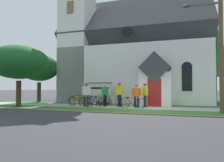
# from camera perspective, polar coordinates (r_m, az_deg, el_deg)

# --- Properties ---
(ground) EXTENTS (140.00, 140.00, 0.00)m
(ground) POSITION_cam_1_polar(r_m,az_deg,el_deg) (17.34, 11.58, -6.45)
(ground) COLOR #333335
(sidewalk_slab) EXTENTS (32.00, 2.09, 0.01)m
(sidewalk_slab) POSITION_cam_1_polar(r_m,az_deg,el_deg) (15.17, 1.70, -7.16)
(sidewalk_slab) COLOR #A8A59E
(sidewalk_slab) RESTS_ON ground
(grass_verge) EXTENTS (32.00, 1.95, 0.01)m
(grass_verge) POSITION_cam_1_polar(r_m,az_deg,el_deg) (13.25, -0.73, -7.97)
(grass_verge) COLOR #38722D
(grass_verge) RESTS_ON ground
(church_lawn) EXTENTS (24.00, 1.66, 0.01)m
(church_lawn) POSITION_cam_1_polar(r_m,az_deg,el_deg) (16.97, 3.46, -6.57)
(church_lawn) COLOR #38722D
(church_lawn) RESTS_ON ground
(curb_paint_stripe) EXTENTS (28.00, 0.16, 0.01)m
(curb_paint_stripe) POSITION_cam_1_polar(r_m,az_deg,el_deg) (12.19, -2.42, -8.53)
(curb_paint_stripe) COLOR yellow
(curb_paint_stripe) RESTS_ON ground
(church_building) EXTENTS (14.41, 10.21, 12.47)m
(church_building) POSITION_cam_1_polar(r_m,az_deg,el_deg) (21.86, 5.40, 6.68)
(church_building) COLOR white
(church_building) RESTS_ON ground
(church_sign) EXTENTS (2.18, 0.22, 1.86)m
(church_sign) POSITION_cam_1_polar(r_m,az_deg,el_deg) (17.70, -3.41, -2.37)
(church_sign) COLOR slate
(church_sign) RESTS_ON ground
(flower_bed) EXTENTS (1.93, 1.93, 0.34)m
(flower_bed) POSITION_cam_1_polar(r_m,az_deg,el_deg) (17.56, -3.68, -6.14)
(flower_bed) COLOR #382319
(flower_bed) RESTS_ON ground
(bicycle_orange) EXTENTS (1.74, 0.10, 0.77)m
(bicycle_orange) POSITION_cam_1_polar(r_m,az_deg,el_deg) (16.15, -5.59, -5.54)
(bicycle_orange) COLOR black
(bicycle_orange) RESTS_ON ground
(bicycle_green) EXTENTS (1.62, 0.64, 0.79)m
(bicycle_green) POSITION_cam_1_polar(r_m,az_deg,el_deg) (15.56, 0.47, -5.69)
(bicycle_green) COLOR black
(bicycle_green) RESTS_ON ground
(bicycle_red) EXTENTS (1.74, 0.43, 0.80)m
(bicycle_red) POSITION_cam_1_polar(r_m,az_deg,el_deg) (15.94, -9.63, -5.54)
(bicycle_red) COLOR black
(bicycle_red) RESTS_ON ground
(bicycle_yellow) EXTENTS (1.80, 0.33, 0.80)m
(bicycle_yellow) POSITION_cam_1_polar(r_m,az_deg,el_deg) (14.28, 5.66, -5.99)
(bicycle_yellow) COLOR black
(bicycle_yellow) RESTS_ON ground
(bicycle_blue) EXTENTS (1.72, 0.49, 0.81)m
(bicycle_blue) POSITION_cam_1_polar(r_m,az_deg,el_deg) (16.96, -9.60, -5.29)
(bicycle_blue) COLOR black
(bicycle_blue) RESTS_ON ground
(bicycle_silver) EXTENTS (1.64, 0.56, 0.80)m
(bicycle_silver) POSITION_cam_1_polar(r_m,az_deg,el_deg) (15.17, -4.52, -5.80)
(bicycle_silver) COLOR black
(bicycle_silver) RESTS_ON ground
(cyclist_in_white_jersey) EXTENTS (0.60, 0.47, 1.74)m
(cyclist_in_white_jersey) POSITION_cam_1_polar(r_m,az_deg,el_deg) (15.38, -7.14, -3.24)
(cyclist_in_white_jersey) COLOR #2D2D33
(cyclist_in_white_jersey) RESTS_ON ground
(cyclist_in_orange_jersey) EXTENTS (0.64, 0.30, 1.61)m
(cyclist_in_orange_jersey) POSITION_cam_1_polar(r_m,az_deg,el_deg) (14.74, 6.81, -3.69)
(cyclist_in_orange_jersey) COLOR #191E38
(cyclist_in_orange_jersey) RESTS_ON ground
(cyclist_in_blue_jersey) EXTENTS (0.67, 0.38, 1.79)m
(cyclist_in_blue_jersey) POSITION_cam_1_polar(r_m,az_deg,el_deg) (15.24, 2.10, -3.15)
(cyclist_in_blue_jersey) COLOR #191E38
(cyclist_in_blue_jersey) RESTS_ON ground
(cyclist_in_red_jersey) EXTENTS (0.62, 0.44, 1.70)m
(cyclist_in_red_jersey) POSITION_cam_1_polar(r_m,az_deg,el_deg) (15.83, -1.99, -3.33)
(cyclist_in_red_jersey) COLOR black
(cyclist_in_red_jersey) RESTS_ON ground
(cyclist_in_yellow_jersey) EXTENTS (0.45, 0.65, 1.70)m
(cyclist_in_yellow_jersey) POSITION_cam_1_polar(r_m,az_deg,el_deg) (15.07, 9.14, -3.38)
(cyclist_in_yellow_jersey) COLOR #2D2D33
(cyclist_in_yellow_jersey) RESTS_ON ground
(utility_pole) EXTENTS (3.12, 0.28, 8.62)m
(utility_pole) POSITION_cam_1_polar(r_m,az_deg,el_deg) (13.37, 27.47, 12.86)
(utility_pole) COLOR brown
(utility_pole) RESTS_ON ground
(roadside_conifer) EXTENTS (3.04, 3.04, 7.64)m
(roadside_conifer) POSITION_cam_1_polar(r_m,az_deg,el_deg) (21.33, 26.60, 8.18)
(roadside_conifer) COLOR #4C3823
(roadside_conifer) RESTS_ON ground
(yard_deciduous_tree) EXTENTS (3.80, 3.80, 4.66)m
(yard_deciduous_tree) POSITION_cam_1_polar(r_m,az_deg,el_deg) (21.60, -19.50, 3.42)
(yard_deciduous_tree) COLOR #3D2D1E
(yard_deciduous_tree) RESTS_ON ground
(verge_sapling) EXTENTS (4.38, 4.38, 4.54)m
(verge_sapling) POSITION_cam_1_polar(r_m,az_deg,el_deg) (16.88, -24.34, 4.70)
(verge_sapling) COLOR #3D2D1E
(verge_sapling) RESTS_ON ground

